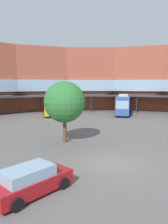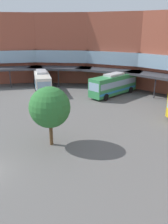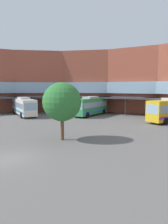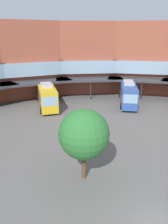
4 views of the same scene
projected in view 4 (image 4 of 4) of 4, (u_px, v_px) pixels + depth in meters
name	position (u px, v px, depth m)	size (l,w,h in m)	color
station_building	(45.00, 68.00, 33.13)	(79.37, 37.00, 14.15)	#9E4C38
bus_0	(128.00, 92.00, 38.90)	(8.02, 10.82, 3.93)	#2D519E
bus_2	(47.00, 95.00, 36.91)	(4.30, 10.40, 3.96)	gold
plaza_tree	(84.00, 134.00, 17.47)	(4.13, 4.13, 6.18)	brown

